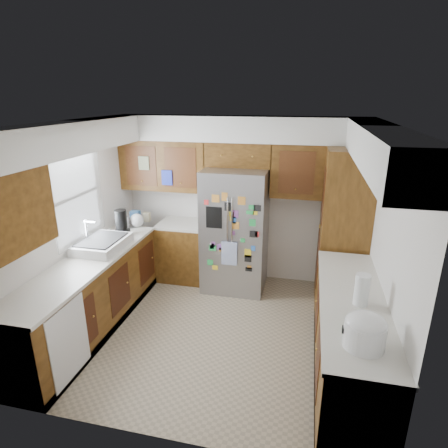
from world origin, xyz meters
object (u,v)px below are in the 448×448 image
(rice_cooker, at_px, (365,330))
(pantry, at_px, (343,228))
(fridge, at_px, (235,230))
(paper_towel, at_px, (362,290))

(rice_cooker, bearing_deg, pantry, 89.99)
(fridge, relative_size, rice_cooker, 5.50)
(paper_towel, bearing_deg, fridge, 131.03)
(rice_cooker, xyz_separation_m, paper_towel, (0.05, 0.64, 0.01))
(fridge, xyz_separation_m, rice_cooker, (1.50, -2.42, 0.17))
(rice_cooker, bearing_deg, paper_towel, 85.84)
(pantry, relative_size, rice_cooker, 6.57)
(paper_towel, bearing_deg, pantry, 91.54)
(pantry, bearing_deg, rice_cooker, -90.01)
(fridge, distance_m, rice_cooker, 2.85)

